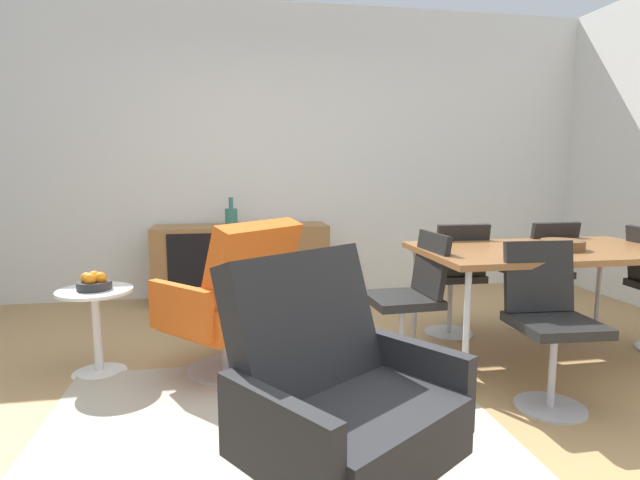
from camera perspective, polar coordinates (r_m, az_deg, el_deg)
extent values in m
plane|color=tan|center=(2.79, 1.30, -18.34)|extent=(8.32, 8.32, 0.00)
cube|color=silver|center=(5.08, -4.65, 9.77)|extent=(6.80, 0.12, 2.80)
cube|color=olive|center=(4.82, -8.78, -1.66)|extent=(1.60, 0.44, 0.56)
cube|color=black|center=(4.60, -12.44, -2.21)|extent=(0.70, 0.01, 0.48)
cylinder|color=olive|center=(4.76, -17.62, -6.48)|extent=(0.03, 0.03, 0.16)
cylinder|color=olive|center=(4.80, 0.28, -5.99)|extent=(0.03, 0.03, 0.16)
cylinder|color=olive|center=(5.09, -17.14, -5.54)|extent=(0.03, 0.03, 0.16)
cylinder|color=olive|center=(5.13, -0.42, -5.09)|extent=(0.03, 0.03, 0.16)
cylinder|color=#337266|center=(4.77, -9.93, 2.55)|extent=(0.11, 0.11, 0.16)
cylinder|color=#337266|center=(4.76, -9.96, 4.11)|extent=(0.04, 0.04, 0.10)
cube|color=brown|center=(3.52, 24.04, -1.14)|extent=(1.60, 0.90, 0.04)
cylinder|color=#B7B7BC|center=(2.92, 16.09, -10.02)|extent=(0.04, 0.04, 0.70)
cylinder|color=#B7B7BC|center=(3.60, 10.56, -6.40)|extent=(0.04, 0.04, 0.70)
cylinder|color=#B7B7BC|center=(4.32, 28.77, -4.85)|extent=(0.04, 0.04, 0.70)
cylinder|color=brown|center=(3.50, 25.56, -0.49)|extent=(0.26, 0.26, 0.06)
cube|color=black|center=(2.88, 24.90, -8.62)|extent=(0.42, 0.42, 0.05)
cube|color=black|center=(2.98, 23.33, -3.74)|extent=(0.38, 0.11, 0.38)
cylinder|color=#B7B7BC|center=(2.96, 24.63, -13.04)|extent=(0.04, 0.04, 0.42)
cylinder|color=#B7B7BC|center=(3.04, 24.39, -16.69)|extent=(0.36, 0.36, 0.01)
cube|color=black|center=(3.15, 9.20, -6.62)|extent=(0.42, 0.42, 0.05)
cube|color=black|center=(3.17, 12.30, -2.61)|extent=(0.11, 0.38, 0.38)
cylinder|color=#B7B7BC|center=(3.21, 9.10, -10.73)|extent=(0.04, 0.04, 0.42)
cylinder|color=#B7B7BC|center=(3.28, 9.02, -14.14)|extent=(0.36, 0.36, 0.01)
cube|color=black|center=(3.93, 14.46, -3.85)|extent=(0.42, 0.42, 0.05)
cube|color=black|center=(3.73, 15.63, -1.16)|extent=(0.38, 0.10, 0.38)
cylinder|color=#B7B7BC|center=(3.98, 14.34, -7.20)|extent=(0.04, 0.04, 0.42)
cylinder|color=#B7B7BC|center=(4.04, 14.24, -10.03)|extent=(0.36, 0.36, 0.01)
cube|color=black|center=(4.27, 23.04, -3.31)|extent=(0.42, 0.42, 0.05)
cube|color=black|center=(4.09, 24.69, -0.81)|extent=(0.38, 0.11, 0.38)
cylinder|color=#B7B7BC|center=(4.32, 22.87, -6.41)|extent=(0.04, 0.04, 0.42)
cylinder|color=#B7B7BC|center=(4.37, 22.73, -9.04)|extent=(0.36, 0.36, 0.01)
cube|color=#D85919|center=(3.18, -10.57, -7.82)|extent=(0.82, 0.82, 0.20)
cube|color=#D85919|center=(2.94, -7.59, -2.84)|extent=(0.62, 0.60, 0.51)
cube|color=#D85919|center=(3.38, -6.43, -5.38)|extent=(0.38, 0.41, 0.28)
cube|color=#D85919|center=(2.95, -15.41, -7.57)|extent=(0.38, 0.41, 0.28)
cylinder|color=#B7B7BC|center=(3.25, -10.46, -11.90)|extent=(0.06, 0.06, 0.28)
cylinder|color=#B7B7BC|center=(3.30, -10.41, -14.06)|extent=(0.48, 0.48, 0.02)
cube|color=#262628|center=(1.82, 3.64, -20.18)|extent=(0.81, 0.80, 0.20)
cube|color=#262628|center=(1.85, -1.86, -9.18)|extent=(0.65, 0.56, 0.51)
cube|color=#262628|center=(1.58, -5.00, -21.53)|extent=(0.33, 0.45, 0.28)
cube|color=#262628|center=(2.02, 10.18, -14.81)|extent=(0.33, 0.45, 0.28)
cylinder|color=white|center=(3.35, -23.96, -5.25)|extent=(0.44, 0.44, 0.02)
cylinder|color=white|center=(3.42, -23.71, -9.50)|extent=(0.05, 0.05, 0.50)
cone|color=white|center=(3.50, -23.49, -13.27)|extent=(0.32, 0.32, 0.02)
cylinder|color=#262628|center=(3.35, -23.99, -4.67)|extent=(0.20, 0.20, 0.05)
sphere|color=orange|center=(3.32, -23.40, -3.92)|extent=(0.07, 0.07, 0.07)
sphere|color=orange|center=(3.38, -24.01, -3.76)|extent=(0.07, 0.07, 0.07)
sphere|color=orange|center=(3.34, -24.71, -3.91)|extent=(0.07, 0.07, 0.07)
sphere|color=orange|center=(3.30, -24.39, -4.03)|extent=(0.07, 0.07, 0.07)
cube|color=#B7AD99|center=(2.62, -5.47, -20.12)|extent=(2.20, 1.70, 0.01)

